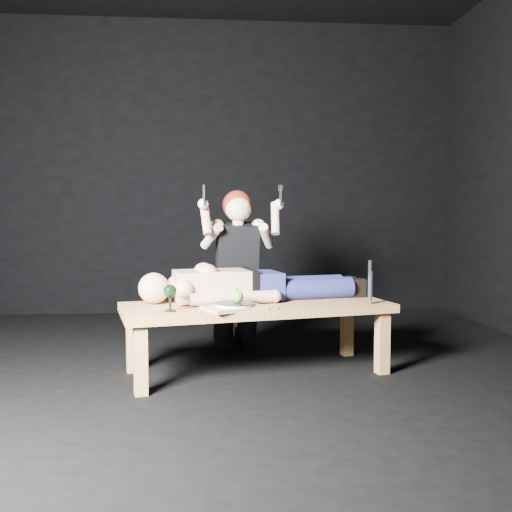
% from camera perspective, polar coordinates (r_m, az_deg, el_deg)
% --- Properties ---
extents(ground, '(5.00, 5.00, 0.00)m').
position_cam_1_polar(ground, '(3.71, -3.82, -11.83)').
color(ground, black).
rests_on(ground, ground).
extents(back_wall, '(5.00, 0.00, 5.00)m').
position_cam_1_polar(back_wall, '(6.09, -4.35, 8.60)').
color(back_wall, black).
rests_on(back_wall, ground).
extents(table, '(1.79, 0.98, 0.45)m').
position_cam_1_polar(table, '(3.76, 0.07, -8.06)').
color(table, tan).
rests_on(table, ground).
extents(lying_man, '(1.68, 0.82, 0.25)m').
position_cam_1_polar(lying_man, '(3.87, 0.08, -2.46)').
color(lying_man, tan).
rests_on(lying_man, table).
extents(kneeling_woman, '(0.73, 0.80, 1.23)m').
position_cam_1_polar(kneeling_woman, '(4.34, -2.01, -1.25)').
color(kneeling_woman, black).
rests_on(kneeling_woman, ground).
extents(serving_tray, '(0.41, 0.37, 0.02)m').
position_cam_1_polar(serving_tray, '(3.48, -2.16, -5.09)').
color(serving_tray, tan).
rests_on(serving_tray, table).
extents(plate, '(0.30, 0.30, 0.02)m').
position_cam_1_polar(plate, '(3.48, -2.17, -4.79)').
color(plate, white).
rests_on(plate, serving_tray).
extents(apple, '(0.07, 0.07, 0.07)m').
position_cam_1_polar(apple, '(3.49, -1.83, -4.02)').
color(apple, '#5C9E22').
rests_on(apple, plate).
extents(goblet, '(0.09, 0.09, 0.16)m').
position_cam_1_polar(goblet, '(3.43, -8.42, -4.09)').
color(goblet, black).
rests_on(goblet, table).
extents(fork_flat, '(0.06, 0.18, 0.01)m').
position_cam_1_polar(fork_flat, '(3.42, -5.71, -5.41)').
color(fork_flat, '#B2B2B7').
rests_on(fork_flat, table).
extents(knife_flat, '(0.03, 0.18, 0.01)m').
position_cam_1_polar(knife_flat, '(3.55, 1.95, -5.04)').
color(knife_flat, '#B2B2B7').
rests_on(knife_flat, table).
extents(spoon_flat, '(0.15, 0.12, 0.01)m').
position_cam_1_polar(spoon_flat, '(3.60, 0.51, -4.91)').
color(spoon_flat, '#B2B2B7').
rests_on(spoon_flat, table).
extents(carving_knife, '(0.04, 0.05, 0.28)m').
position_cam_1_polar(carving_knife, '(3.75, 11.14, -2.53)').
color(carving_knife, '#B2B2B7').
rests_on(carving_knife, table).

